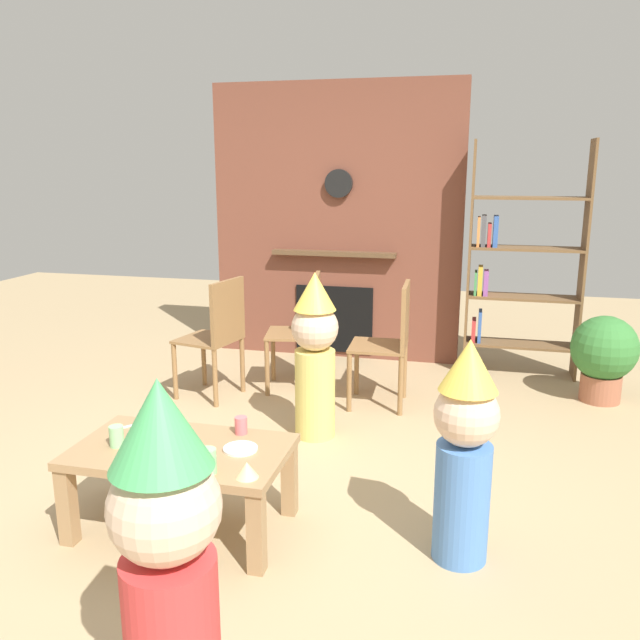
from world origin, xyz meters
The scene contains 19 objects.
ground_plane centered at (0.00, 0.00, 0.00)m, with size 12.00×12.00×0.00m, color tan.
brick_fireplace_feature centered at (-0.24, 2.60, 1.19)m, with size 2.20×0.28×2.40m.
bookshelf centered at (1.29, 2.40, 0.90)m, with size 0.90×0.28×1.90m.
coffee_table centered at (-0.31, -0.46, 0.35)m, with size 1.00×0.58×0.41m.
paper_cup_near_left centered at (-0.09, -0.24, 0.46)m, with size 0.06×0.06×0.09m, color #E5666B.
paper_cup_near_right centered at (-0.29, -0.45, 0.46)m, with size 0.07×0.07×0.09m, color #E5666B.
paper_cup_center centered at (-0.61, -0.52, 0.46)m, with size 0.07×0.07×0.10m, color #8CD18C.
paper_cup_far_left centered at (-0.08, -0.67, 0.47)m, with size 0.08×0.08×0.11m, color #8CD18C.
paper_plate_front centered at (-0.03, -0.42, 0.42)m, with size 0.16×0.16×0.01m, color white.
paper_plate_rear centered at (-0.47, -0.34, 0.42)m, with size 0.22×0.22×0.01m, color white.
birthday_cake_slice centered at (0.09, -0.66, 0.45)m, with size 0.10×0.10×0.07m, color #EAC68C.
table_fork centered at (-0.67, -0.30, 0.42)m, with size 0.15×0.02×0.01m, color silver.
child_with_cone_hat centered at (0.19, -1.55, 0.61)m, with size 0.32×0.32×1.15m.
child_in_pink centered at (0.98, -0.39, 0.53)m, with size 0.28×0.28×1.01m.
child_by_the_chairs centered at (0.03, 0.75, 0.56)m, with size 0.30×0.30×1.07m.
dining_chair_left centered at (-0.84, 1.26, 0.51)m, with size 0.47×0.47×0.90m.
dining_chair_middle centered at (-0.27, 1.61, 0.51)m, with size 0.47×0.47×0.90m.
dining_chair_right centered at (0.43, 1.40, 0.51)m, with size 0.42×0.42×0.90m.
potted_plant_tall centered at (1.93, 1.86, 0.36)m, with size 0.47×0.47×0.64m.
Camera 1 is at (0.99, -3.01, 1.70)m, focal length 36.09 mm.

